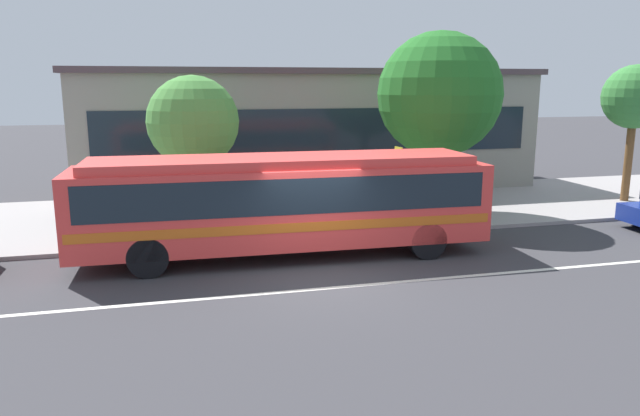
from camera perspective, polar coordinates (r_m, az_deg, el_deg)
The scene contains 11 objects.
ground_plane at distance 14.55m, azimuth 0.11°, elevation -6.65°, with size 120.00×120.00×0.00m, color #38373C.
sidewalk_slab at distance 21.50m, azimuth -4.78°, elevation -0.43°, with size 60.00×8.00×0.12m, color #9A9493.
lane_stripe_center at distance 13.81m, azimuth 0.94°, elevation -7.65°, with size 56.00×0.16×0.01m, color silver.
transit_bus at distance 15.94m, azimuth -3.48°, elevation 0.88°, with size 10.99×2.80×2.73m.
pedestrian_waiting_near_sign at distance 18.77m, azimuth -10.76°, elevation 0.87°, with size 0.48×0.48×1.68m.
pedestrian_walking_along_curb at distance 19.08m, azimuth -6.21°, elevation 1.20°, with size 0.46×0.46×1.69m.
bus_stop_sign at distance 19.06m, azimuth 7.47°, elevation 3.08°, with size 0.10×0.44×2.54m.
street_tree_near_stop at distance 19.97m, azimuth -12.04°, elevation 8.05°, with size 2.99×2.99×4.77m.
street_tree_mid_block at distance 21.09m, azimuth 11.34°, elevation 10.59°, with size 4.25×4.25×6.25m.
street_tree_far_end at distance 25.81m, azimuth 27.90°, elevation 9.28°, with size 2.41×2.41×5.20m.
station_building at distance 26.91m, azimuth -1.23°, elevation 7.58°, with size 19.67×6.55×5.22m.
Camera 1 is at (-3.44, -13.36, 4.61)m, focal length 33.45 mm.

